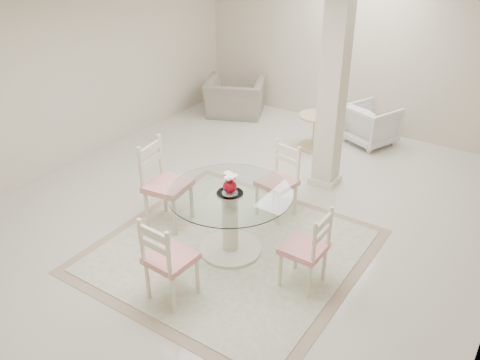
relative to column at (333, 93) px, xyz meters
The scene contains 13 objects.
ground 1.94m from the column, 111.04° to the right, with size 7.00×7.00×0.00m, color beige.
room_shell 1.48m from the column, 111.04° to the right, with size 6.02×7.02×2.71m.
column is the anchor object (origin of this frame).
area_rug 2.49m from the column, 95.62° to the right, with size 2.87×2.87×0.02m.
dining_table 2.31m from the column, 95.62° to the right, with size 1.37×1.37×0.79m.
red_vase 2.15m from the column, 95.54° to the right, with size 0.18×0.17×0.24m.
dining_chair_east 2.43m from the column, 69.33° to the right, with size 0.42×0.42×1.03m.
dining_chair_north 1.34m from the column, 97.48° to the right, with size 0.49×0.49×1.06m.
dining_chair_west 2.49m from the column, 121.04° to the right, with size 0.54×0.54×1.21m.
dining_chair_south 3.22m from the column, 94.84° to the right, with size 0.45×0.45×1.08m.
recliner_taupe 3.11m from the column, 150.20° to the left, with size 1.04×0.91×0.68m, color gray.
armchair_white 1.94m from the column, 88.80° to the left, with size 0.71×0.73×0.66m, color white.
side_table 1.59m from the column, 123.78° to the left, with size 0.55×0.55×0.57m.
Camera 1 is at (3.01, -4.69, 3.58)m, focal length 38.00 mm.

